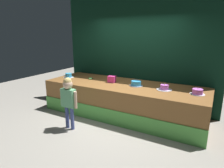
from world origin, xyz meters
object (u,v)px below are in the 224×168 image
object	(u,v)px
child_figure	(68,96)
cake_center_right	(164,88)
donut	(91,79)
cake_center_left	(136,83)
pink_box	(112,79)
cake_far_left	(69,76)
cake_far_right	(198,92)

from	to	relation	value
child_figure	cake_center_right	distance (m)	2.12
donut	cake_center_right	bearing A→B (deg)	-1.39
cake_center_left	cake_center_right	size ratio (longest dim) A/B	0.97
pink_box	cake_far_left	distance (m)	1.38
donut	cake_center_left	distance (m)	1.38
pink_box	cake_center_right	distance (m)	1.38
cake_center_left	pink_box	bearing A→B (deg)	178.48
cake_far_left	cake_center_left	xyz separation A→B (m)	(2.06, 0.09, 0.00)
child_figure	cake_center_left	xyz separation A→B (m)	(1.00, 1.29, 0.12)
pink_box	cake_center_left	size ratio (longest dim) A/B	0.56
pink_box	donut	distance (m)	0.69
child_figure	donut	xyz separation A→B (m)	(-0.37, 1.33, 0.08)
cake_center_left	donut	bearing A→B (deg)	178.60
child_figure	pink_box	distance (m)	1.36
pink_box	cake_center_left	bearing A→B (deg)	-1.52
pink_box	donut	xyz separation A→B (m)	(-0.69, 0.02, -0.06)
donut	cake_far_right	size ratio (longest dim) A/B	0.39
child_figure	cake_center_right	xyz separation A→B (m)	(1.69, 1.28, 0.11)
donut	cake_center_right	xyz separation A→B (m)	(2.06, -0.05, 0.03)
pink_box	cake_center_right	bearing A→B (deg)	-1.45
child_figure	cake_far_right	distance (m)	2.70
pink_box	cake_center_right	size ratio (longest dim) A/B	0.54
child_figure	cake_far_left	bearing A→B (deg)	131.46
cake_far_left	cake_center_left	bearing A→B (deg)	2.61
pink_box	child_figure	bearing A→B (deg)	-103.44
donut	pink_box	bearing A→B (deg)	-1.27
donut	cake_far_right	xyz separation A→B (m)	(2.75, -0.06, 0.03)
pink_box	donut	world-z (taller)	pink_box
pink_box	cake_far_right	xyz separation A→B (m)	(2.06, -0.04, -0.03)
child_figure	cake_center_left	distance (m)	1.64
pink_box	cake_far_left	world-z (taller)	same
cake_far_left	cake_center_left	distance (m)	2.06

